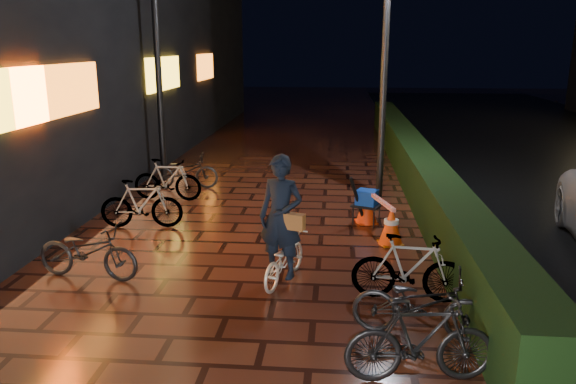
# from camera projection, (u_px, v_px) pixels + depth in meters

# --- Properties ---
(ground) EXTENTS (80.00, 80.00, 0.00)m
(ground) POSITION_uv_depth(u_px,v_px,m) (226.00, 317.00, 7.17)
(ground) COLOR #381911
(ground) RESTS_ON ground
(hedge) EXTENTS (0.70, 20.00, 1.00)m
(hedge) POSITION_uv_depth(u_px,v_px,m) (412.00, 160.00, 14.47)
(hedge) COLOR black
(hedge) RESTS_ON ground
(lamp_post_hedge) EXTENTS (0.52, 0.15, 5.48)m
(lamp_post_hedge) POSITION_uv_depth(u_px,v_px,m) (385.00, 62.00, 12.03)
(lamp_post_hedge) COLOR black
(lamp_post_hedge) RESTS_ON ground
(lamp_post_sf) EXTENTS (0.56, 0.27, 5.88)m
(lamp_post_sf) POSITION_uv_depth(u_px,v_px,m) (157.00, 50.00, 13.66)
(lamp_post_sf) COLOR black
(lamp_post_sf) RESTS_ON ground
(cyclist) EXTENTS (0.85, 1.41, 1.91)m
(cyclist) POSITION_uv_depth(u_px,v_px,m) (282.00, 237.00, 8.05)
(cyclist) COLOR white
(cyclist) RESTS_ON ground
(traffic_barrier) EXTENTS (0.82, 1.66, 0.68)m
(traffic_barrier) POSITION_uv_depth(u_px,v_px,m) (378.00, 215.00, 10.32)
(traffic_barrier) COLOR #FF490D
(traffic_barrier) RESTS_ON ground
(cart_assembly) EXTENTS (0.68, 0.59, 0.97)m
(cart_assembly) POSITION_uv_depth(u_px,v_px,m) (366.00, 199.00, 10.77)
(cart_assembly) COLOR black
(cart_assembly) RESTS_ON ground
(parked_bikes_storefront) EXTENTS (1.73, 6.19, 0.93)m
(parked_bikes_storefront) POSITION_uv_depth(u_px,v_px,m) (151.00, 196.00, 11.19)
(parked_bikes_storefront) COLOR black
(parked_bikes_storefront) RESTS_ON ground
(parked_bikes_hedge) EXTENTS (1.77, 2.52, 0.93)m
(parked_bikes_hedge) POSITION_uv_depth(u_px,v_px,m) (416.00, 301.00, 6.62)
(parked_bikes_hedge) COLOR black
(parked_bikes_hedge) RESTS_ON ground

